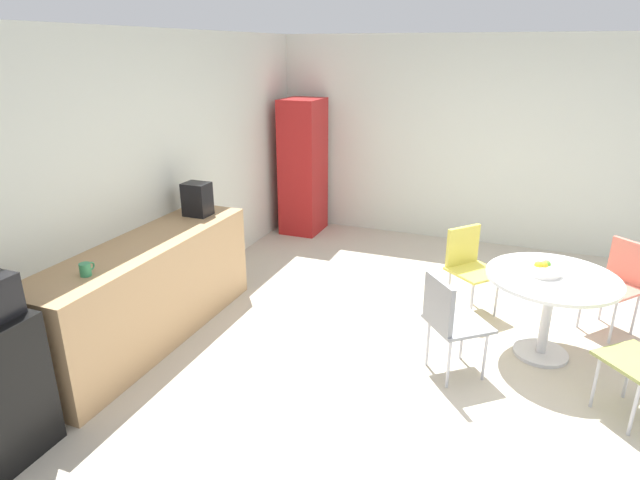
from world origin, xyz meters
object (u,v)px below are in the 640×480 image
(mug_white, at_px, (86,269))
(chair_coral, at_px, (621,276))
(round_table, at_px, (550,292))
(locker_cabinet, at_px, (303,167))
(fruit_bowl, at_px, (543,269))
(chair_yellow, at_px, (468,260))
(mug_green, at_px, (188,211))
(coffee_maker, at_px, (197,199))
(chair_gray, at_px, (448,316))

(mug_white, bearing_deg, chair_coral, -57.86)
(round_table, bearing_deg, chair_coral, -40.36)
(locker_cabinet, relative_size, fruit_bowl, 6.87)
(chair_yellow, relative_size, mug_green, 6.43)
(locker_cabinet, xyz_separation_m, mug_green, (-2.41, 0.18, 0.04))
(chair_coral, height_order, fruit_bowl, fruit_bowl)
(mug_green, bearing_deg, coffee_maker, -59.68)
(chair_yellow, xyz_separation_m, mug_green, (-0.77, 2.59, 0.43))
(fruit_bowl, height_order, coffee_maker, coffee_maker)
(round_table, distance_m, chair_gray, 0.93)
(chair_coral, xyz_separation_m, mug_white, (-2.36, 3.75, 0.43))
(fruit_bowl, bearing_deg, chair_coral, -44.04)
(chair_yellow, bearing_deg, mug_white, 132.72)
(chair_gray, bearing_deg, round_table, -50.69)
(chair_gray, xyz_separation_m, mug_white, (-1.06, 2.43, 0.43))
(locker_cabinet, xyz_separation_m, fruit_bowl, (-2.24, -3.04, -0.14))
(chair_yellow, relative_size, coffee_maker, 2.59)
(chair_gray, xyz_separation_m, coffee_maker, (0.47, 2.50, 0.54))
(chair_coral, xyz_separation_m, coffee_maker, (-0.83, 3.82, 0.54))
(locker_cabinet, relative_size, coffee_maker, 5.65)
(chair_gray, bearing_deg, mug_white, 113.51)
(fruit_bowl, bearing_deg, mug_white, 118.29)
(mug_white, relative_size, mug_green, 1.00)
(chair_coral, bearing_deg, chair_gray, 134.48)
(coffee_maker, bearing_deg, mug_green, 120.32)
(fruit_bowl, relative_size, mug_white, 2.04)
(round_table, height_order, mug_white, mug_white)
(chair_gray, xyz_separation_m, mug_green, (0.42, 2.58, 0.43))
(chair_gray, distance_m, fruit_bowl, 0.91)
(round_table, relative_size, mug_white, 7.97)
(coffee_maker, bearing_deg, chair_coral, -77.73)
(locker_cabinet, relative_size, chair_coral, 2.18)
(coffee_maker, bearing_deg, fruit_bowl, -87.68)
(chair_coral, bearing_deg, mug_white, 122.14)
(chair_gray, xyz_separation_m, chair_coral, (1.30, -1.32, 0.00))
(round_table, distance_m, chair_yellow, 0.93)
(fruit_bowl, xyz_separation_m, mug_white, (-1.65, 3.07, 0.18))
(mug_green, bearing_deg, round_table, -87.09)
(locker_cabinet, height_order, chair_yellow, locker_cabinet)
(chair_yellow, distance_m, chair_gray, 1.20)
(fruit_bowl, bearing_deg, coffee_maker, 92.32)
(chair_coral, bearing_deg, mug_green, 102.68)
(locker_cabinet, bearing_deg, chair_yellow, -124.22)
(locker_cabinet, distance_m, chair_coral, 4.04)
(locker_cabinet, distance_m, coffee_maker, 2.37)
(round_table, height_order, fruit_bowl, fruit_bowl)
(chair_gray, relative_size, mug_white, 6.43)
(mug_white, bearing_deg, chair_yellow, -47.28)
(locker_cabinet, xyz_separation_m, chair_coral, (-1.54, -3.72, -0.38))
(round_table, relative_size, fruit_bowl, 3.91)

